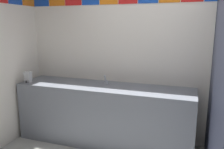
{
  "coord_description": "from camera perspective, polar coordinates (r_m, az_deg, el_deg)",
  "views": [
    {
      "loc": [
        0.3,
        -1.62,
        1.64
      ],
      "look_at": [
        -0.57,
        0.92,
        1.06
      ],
      "focal_mm": 37.15,
      "sensor_mm": 36.0,
      "label": 1
    }
  ],
  "objects": [
    {
      "name": "wall_back",
      "position": [
        3.21,
        13.51,
        7.06
      ],
      "size": [
        4.1,
        0.09,
        2.74
      ],
      "color": "silver",
      "rests_on": "ground_plane"
    },
    {
      "name": "soap_dispenser",
      "position": [
        3.54,
        -19.98,
        -0.6
      ],
      "size": [
        0.09,
        0.09,
        0.16
      ],
      "color": "#B7BABF",
      "rests_on": "vanity_counter"
    },
    {
      "name": "vanity_counter",
      "position": [
        3.29,
        -2.0,
        -9.69
      ],
      "size": [
        2.42,
        0.59,
        0.83
      ],
      "color": "slate",
      "rests_on": "ground_plane"
    },
    {
      "name": "faucet_center",
      "position": [
        3.23,
        -1.5,
        -1.51
      ],
      "size": [
        0.04,
        0.1,
        0.14
      ],
      "color": "silver",
      "rests_on": "vanity_counter"
    }
  ]
}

